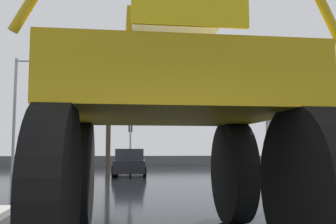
# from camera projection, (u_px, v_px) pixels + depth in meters

# --- Properties ---
(ground_plane) EXTENTS (120.00, 120.00, 0.00)m
(ground_plane) POSITION_uv_depth(u_px,v_px,m) (131.00, 179.00, 19.55)
(ground_plane) COLOR black
(oversize_sprayer) EXTENTS (4.09, 5.19, 4.45)m
(oversize_sprayer) POSITION_uv_depth(u_px,v_px,m) (169.00, 110.00, 6.23)
(oversize_sprayer) COLOR black
(oversize_sprayer) RESTS_ON ground
(sedan_ahead) EXTENTS (2.07, 4.19, 1.52)m
(sedan_ahead) POSITION_uv_depth(u_px,v_px,m) (130.00, 163.00, 22.32)
(sedan_ahead) COLOR black
(sedan_ahead) RESTS_ON ground
(traffic_signal_near_right) EXTENTS (0.24, 0.54, 3.57)m
(traffic_signal_near_right) POSITION_uv_depth(u_px,v_px,m) (265.00, 108.00, 10.51)
(traffic_signal_near_right) COLOR #A8AAAF
(traffic_signal_near_right) RESTS_ON ground
(traffic_signal_far_left) EXTENTS (0.24, 0.55, 4.17)m
(traffic_signal_far_left) POSITION_uv_depth(u_px,v_px,m) (90.00, 124.00, 23.94)
(traffic_signal_far_left) COLOR #A8AAAF
(traffic_signal_far_left) RESTS_ON ground
(traffic_signal_far_right) EXTENTS (0.24, 0.55, 3.52)m
(traffic_signal_far_right) POSITION_uv_depth(u_px,v_px,m) (130.00, 132.00, 24.22)
(traffic_signal_far_right) COLOR #A8AAAF
(traffic_signal_far_right) RESTS_ON ground
(streetlight_far_left) EXTENTS (1.65, 0.24, 7.06)m
(streetlight_far_left) POSITION_uv_depth(u_px,v_px,m) (17.00, 109.00, 23.46)
(streetlight_far_left) COLOR #A8AAAF
(streetlight_far_left) RESTS_ON ground
(bare_tree_right) EXTENTS (4.02, 4.02, 7.60)m
(bare_tree_right) POSITION_uv_depth(u_px,v_px,m) (267.00, 88.00, 27.53)
(bare_tree_right) COLOR #473828
(bare_tree_right) RESTS_ON ground
(bare_tree_far_center) EXTENTS (3.31, 3.31, 7.44)m
(bare_tree_far_center) POSITION_uv_depth(u_px,v_px,m) (109.00, 94.00, 31.22)
(bare_tree_far_center) COLOR #473828
(bare_tree_far_center) RESTS_ON ground
(roadside_barrier) EXTENTS (25.67, 0.24, 0.90)m
(roadside_barrier) POSITION_uv_depth(u_px,v_px,m) (126.00, 161.00, 34.94)
(roadside_barrier) COLOR #59595B
(roadside_barrier) RESTS_ON ground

